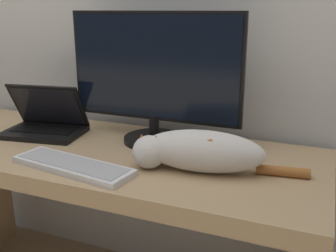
{
  "coord_description": "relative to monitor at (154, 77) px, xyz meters",
  "views": [
    {
      "loc": [
        0.78,
        -0.87,
        1.22
      ],
      "look_at": [
        0.3,
        0.29,
        0.84
      ],
      "focal_mm": 42.0,
      "sensor_mm": 36.0,
      "label": 1
    }
  ],
  "objects": [
    {
      "name": "laptop",
      "position": [
        -0.46,
        -0.08,
        -0.21
      ],
      "size": [
        0.35,
        0.27,
        0.21
      ],
      "rotation": [
        0.0,
        0.0,
        0.16
      ],
      "color": "black",
      "rests_on": "desk"
    },
    {
      "name": "desk",
      "position": [
        -0.16,
        -0.15,
        -0.39
      ],
      "size": [
        1.66,
        0.64,
        0.72
      ],
      "color": "tan",
      "rests_on": "ground_plane"
    },
    {
      "name": "cat",
      "position": [
        0.25,
        -0.22,
        -0.19
      ],
      "size": [
        0.56,
        0.19,
        0.14
      ],
      "rotation": [
        0.0,
        0.0,
        0.13
      ],
      "color": "silver",
      "rests_on": "desk"
    },
    {
      "name": "monitor",
      "position": [
        0.0,
        0.0,
        0.0
      ],
      "size": [
        0.69,
        0.24,
        0.5
      ],
      "color": "black",
      "rests_on": "desk"
    },
    {
      "name": "external_keyboard",
      "position": [
        -0.13,
        -0.36,
        -0.25
      ],
      "size": [
        0.45,
        0.19,
        0.02
      ],
      "rotation": [
        0.0,
        0.0,
        -0.14
      ],
      "color": "white",
      "rests_on": "desk"
    }
  ]
}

